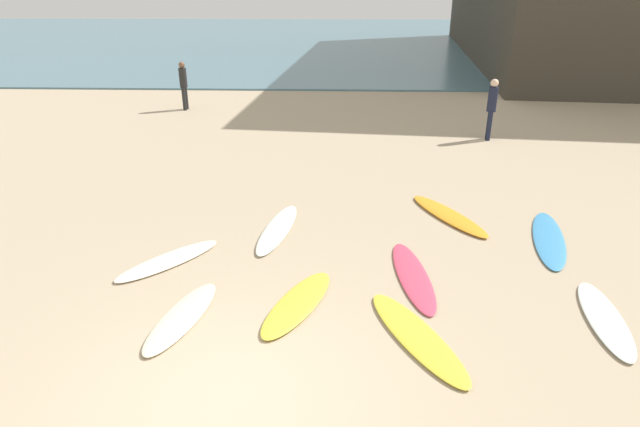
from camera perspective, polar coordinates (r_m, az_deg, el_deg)
The scene contains 13 objects.
ground_plane at distance 7.03m, azimuth -9.93°, elevation -18.71°, with size 120.00×120.00×0.00m, color tan.
ocean_water at distance 44.07m, azimuth 0.21°, elevation 18.00°, with size 120.00×40.00×0.08m, color slate.
surfboard_0 at distance 8.49m, azimuth -2.39°, elevation -9.49°, with size 0.60×2.05×0.08m, color yellow.
surfboard_1 at distance 10.04m, azimuth -15.78°, elevation -4.80°, with size 0.54×2.08×0.08m, color white.
surfboard_2 at distance 9.19m, azimuth 27.98°, elevation -9.82°, with size 0.53×2.06×0.08m, color white.
surfboard_3 at distance 8.44m, azimuth -14.45°, elevation -10.57°, with size 0.55×1.95×0.09m, color beige.
surfboard_4 at distance 10.85m, azimuth -4.52°, elevation -1.62°, with size 0.51×2.38×0.08m, color white.
surfboard_5 at distance 9.34m, azimuth 9.84°, elevation -6.54°, with size 0.51×2.39×0.06m, color #E14360.
surfboard_6 at distance 11.72m, azimuth 13.48°, elevation -0.19°, with size 0.54×2.41×0.09m, color orange.
surfboard_7 at distance 11.33m, azimuth 23.11°, elevation -2.49°, with size 0.57×2.59×0.06m, color #4396D4.
surfboard_8 at distance 7.92m, azimuth 10.24°, elevation -12.70°, with size 0.59×2.35×0.08m, color yellow.
beachgoer_near at distance 17.47m, azimuth 17.75°, elevation 10.82°, with size 0.33×0.34×1.86m.
beachgoer_mid at distance 21.25m, azimuth -14.28°, elevation 13.26°, with size 0.31×0.34×1.77m.
Camera 1 is at (1.32, -5.02, 4.74)m, focal length 30.16 mm.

